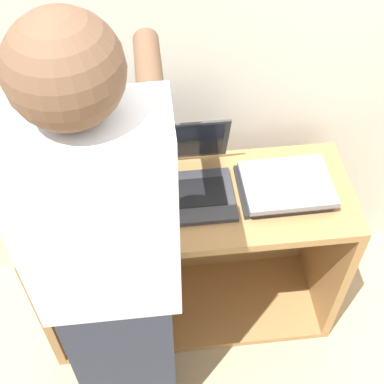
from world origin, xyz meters
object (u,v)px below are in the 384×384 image
at_px(laptop_open, 188,179).
at_px(person, 111,281).
at_px(laptop_stack_left, 90,195).
at_px(laptop_stack_right, 285,185).

bearing_deg(laptop_open, person, -121.91).
distance_m(laptop_open, laptop_stack_left, 0.36).
bearing_deg(laptop_open, laptop_stack_left, -171.38).
height_order(laptop_stack_right, person, person).
relative_size(laptop_stack_left, person, 0.19).
relative_size(laptop_stack_left, laptop_stack_right, 1.01).
bearing_deg(person, laptop_stack_right, 31.95).
relative_size(laptop_stack_right, person, 0.19).
xyz_separation_m(laptop_open, laptop_stack_left, (-0.35, -0.05, 0.02)).
height_order(laptop_stack_left, person, person).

